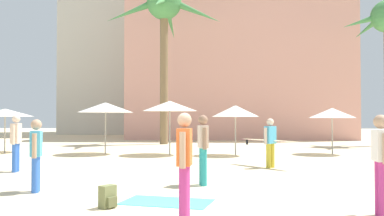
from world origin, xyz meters
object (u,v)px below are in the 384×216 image
palm_tree_left (164,14)px  person_near_left (270,141)px  person_mid_right (203,147)px  person_far_left (184,160)px  person_far_right (16,141)px  person_mid_center (381,161)px  cafe_umbrella_1 (105,108)px  beach_towel (167,202)px  person_near_right (36,152)px  cafe_umbrella_0 (332,113)px  cafe_umbrella_5 (170,106)px  cafe_umbrella_2 (5,113)px  cafe_umbrella_4 (235,111)px  backpack (108,197)px

palm_tree_left → person_near_left: bearing=-67.3°
person_mid_right → person_far_left: bearing=-104.2°
person_far_right → person_mid_center: person_far_right is taller
person_mid_center → cafe_umbrella_1: bearing=128.7°
palm_tree_left → person_far_left: palm_tree_left is taller
palm_tree_left → beach_towel: 20.22m
person_near_right → cafe_umbrella_0: bearing=32.5°
cafe_umbrella_1 → person_mid_right: 9.98m
person_far_left → person_mid_center: bearing=8.5°
cafe_umbrella_0 → person_near_left: size_ratio=0.94×
palm_tree_left → cafe_umbrella_5: palm_tree_left is taller
cafe_umbrella_0 → person_far_left: 13.92m
person_mid_center → cafe_umbrella_2: bearing=141.3°
palm_tree_left → person_mid_center: bearing=-72.3°
cafe_umbrella_5 → person_near_left: size_ratio=1.10×
cafe_umbrella_2 → person_mid_right: 13.47m
cafe_umbrella_0 → cafe_umbrella_1: 10.45m
palm_tree_left → person_mid_center: 21.53m
beach_towel → cafe_umbrella_2: bearing=129.2°
cafe_umbrella_1 → cafe_umbrella_4: 5.98m
cafe_umbrella_4 → person_near_left: bearing=-78.0°
cafe_umbrella_5 → person_near_left: bearing=-49.7°
person_near_left → person_far_left: bearing=-64.0°
beach_towel → person_near_left: size_ratio=0.77×
cafe_umbrella_2 → person_far_left: cafe_umbrella_2 is taller
cafe_umbrella_0 → beach_towel: 13.04m
cafe_umbrella_1 → backpack: bearing=-74.6°
backpack → person_far_left: (1.48, -0.74, 0.76)m
person_far_right → person_mid_center: size_ratio=1.02×
person_near_right → person_far_left: bearing=-48.2°
cafe_umbrella_2 → backpack: size_ratio=6.31×
cafe_umbrella_1 → backpack: (3.14, -11.39, -1.95)m
palm_tree_left → person_near_right: bearing=-92.3°
beach_towel → person_near_left: person_near_left is taller
cafe_umbrella_0 → cafe_umbrella_2: 15.47m
palm_tree_left → cafe_umbrella_2: palm_tree_left is taller
palm_tree_left → person_mid_right: bearing=-79.4°
palm_tree_left → backpack: size_ratio=24.36×
cafe_umbrella_2 → backpack: cafe_umbrella_2 is taller
palm_tree_left → beach_towel: palm_tree_left is taller
person_near_left → cafe_umbrella_5: bearing=173.8°
cafe_umbrella_4 → person_far_right: (-7.02, -6.14, -1.01)m
cafe_umbrella_1 → person_far_right: bearing=-99.2°
backpack → person_near_right: 2.66m
cafe_umbrella_0 → person_mid_center: (-2.51, -12.27, -0.95)m
backpack → person_far_right: bearing=163.2°
cafe_umbrella_2 → cafe_umbrella_1: bearing=-5.5°
cafe_umbrella_4 → person_near_right: cafe_umbrella_4 is taller
cafe_umbrella_0 → person_mid_right: cafe_umbrella_0 is taller
person_mid_center → backpack: bearing=-180.0°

